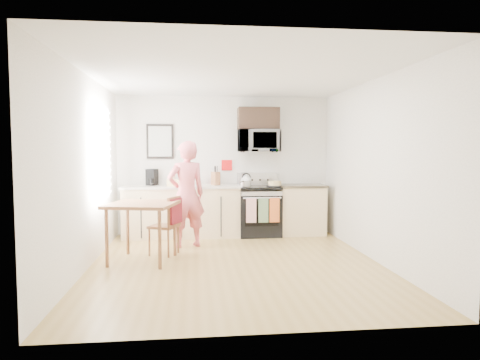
{
  "coord_description": "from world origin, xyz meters",
  "views": [
    {
      "loc": [
        -0.58,
        -5.84,
        1.59
      ],
      "look_at": [
        0.16,
        1.0,
        1.11
      ],
      "focal_mm": 32.0,
      "sensor_mm": 36.0,
      "label": 1
    }
  ],
  "objects": [
    {
      "name": "cabinet_right",
      "position": [
        1.43,
        2.0,
        0.45
      ],
      "size": [
        0.84,
        0.6,
        0.9
      ],
      "primitive_type": "cube",
      "color": "#D8BD8B",
      "rests_on": "floor"
    },
    {
      "name": "back_wall",
      "position": [
        0.0,
        2.3,
        1.3
      ],
      "size": [
        4.0,
        0.04,
        2.6
      ],
      "primitive_type": "cube",
      "color": "silver",
      "rests_on": "floor"
    },
    {
      "name": "front_wall",
      "position": [
        0.0,
        -2.3,
        1.3
      ],
      "size": [
        4.0,
        0.04,
        2.6
      ],
      "primitive_type": "cube",
      "color": "silver",
      "rests_on": "floor"
    },
    {
      "name": "left_wall",
      "position": [
        -2.0,
        0.0,
        1.3
      ],
      "size": [
        0.04,
        4.6,
        2.6
      ],
      "primitive_type": "cube",
      "color": "silver",
      "rests_on": "floor"
    },
    {
      "name": "bread_bag",
      "position": [
        -0.88,
        1.88,
        1.0
      ],
      "size": [
        0.37,
        0.3,
        0.12
      ],
      "primitive_type": "cube",
      "rotation": [
        0.0,
        0.0,
        -0.53
      ],
      "color": "tan",
      "rests_on": "countertop_left"
    },
    {
      "name": "pot",
      "position": [
        0.35,
        1.89,
        0.98
      ],
      "size": [
        0.22,
        0.35,
        0.11
      ],
      "rotation": [
        0.0,
        0.0,
        -0.39
      ],
      "color": "silver",
      "rests_on": "range"
    },
    {
      "name": "person",
      "position": [
        -0.7,
        1.16,
        0.87
      ],
      "size": [
        0.74,
        0.61,
        1.74
      ],
      "primitive_type": "imported",
      "rotation": [
        0.0,
        0.0,
        3.49
      ],
      "color": "#BE3439",
      "rests_on": "floor"
    },
    {
      "name": "cake",
      "position": [
        0.89,
        1.84,
        0.97
      ],
      "size": [
        0.29,
        0.29,
        0.1
      ],
      "color": "black",
      "rests_on": "range"
    },
    {
      "name": "coffee_maker",
      "position": [
        -1.35,
        2.17,
        1.08
      ],
      "size": [
        0.23,
        0.27,
        0.3
      ],
      "rotation": [
        0.0,
        0.0,
        -0.33
      ],
      "color": "black",
      "rests_on": "countertop_left"
    },
    {
      "name": "right_wall",
      "position": [
        2.0,
        0.0,
        1.3
      ],
      "size": [
        0.04,
        4.6,
        2.6
      ],
      "primitive_type": "cube",
      "color": "silver",
      "rests_on": "floor"
    },
    {
      "name": "milk_carton",
      "position": [
        -0.97,
        2.09,
        1.06
      ],
      "size": [
        0.11,
        0.11,
        0.25
      ],
      "primitive_type": "cube",
      "rotation": [
        0.0,
        0.0,
        -0.16
      ],
      "color": "tan",
      "rests_on": "countertop_left"
    },
    {
      "name": "microwave",
      "position": [
        0.63,
        2.08,
        1.76
      ],
      "size": [
        0.76,
        0.51,
        0.42
      ],
      "primitive_type": "imported",
      "color": "silver",
      "rests_on": "back_wall"
    },
    {
      "name": "wall_trivet",
      "position": [
        0.05,
        2.28,
        1.3
      ],
      "size": [
        0.2,
        0.02,
        0.2
      ],
      "primitive_type": "cube",
      "color": "red",
      "rests_on": "back_wall"
    },
    {
      "name": "utensil_crock",
      "position": [
        -0.2,
        2.18,
        1.07
      ],
      "size": [
        0.11,
        0.11,
        0.32
      ],
      "color": "red",
      "rests_on": "countertop_left"
    },
    {
      "name": "fruit_bowl",
      "position": [
        -0.7,
        2.07,
        0.98
      ],
      "size": [
        0.32,
        0.32,
        0.11
      ],
      "color": "white",
      "rests_on": "countertop_left"
    },
    {
      "name": "wall_art",
      "position": [
        -1.2,
        2.28,
        1.75
      ],
      "size": [
        0.5,
        0.04,
        0.65
      ],
      "color": "black",
      "rests_on": "back_wall"
    },
    {
      "name": "countertop_left",
      "position": [
        -0.8,
        2.0,
        0.92
      ],
      "size": [
        2.14,
        0.64,
        0.04
      ],
      "primitive_type": "cube",
      "color": "beige",
      "rests_on": "cabinet_left"
    },
    {
      "name": "range",
      "position": [
        0.63,
        1.98,
        0.44
      ],
      "size": [
        0.76,
        0.7,
        1.16
      ],
      "color": "black",
      "rests_on": "floor"
    },
    {
      "name": "cabinet_left",
      "position": [
        -0.8,
        2.0,
        0.45
      ],
      "size": [
        2.1,
        0.6,
        0.9
      ],
      "primitive_type": "cube",
      "color": "#D8BD8B",
      "rests_on": "floor"
    },
    {
      "name": "ceiling",
      "position": [
        0.0,
        0.0,
        2.6
      ],
      "size": [
        4.0,
        4.6,
        0.04
      ],
      "primitive_type": "cube",
      "color": "white",
      "rests_on": "back_wall"
    },
    {
      "name": "dining_table",
      "position": [
        -1.31,
        0.3,
        0.74
      ],
      "size": [
        0.94,
        0.94,
        0.84
      ],
      "rotation": [
        0.0,
        0.0,
        -0.23
      ],
      "color": "brown",
      "rests_on": "floor"
    },
    {
      "name": "countertop_right",
      "position": [
        1.43,
        2.0,
        0.92
      ],
      "size": [
        0.88,
        0.64,
        0.04
      ],
      "primitive_type": "cube",
      "color": "black",
      "rests_on": "cabinet_right"
    },
    {
      "name": "kettle",
      "position": [
        0.41,
        2.13,
        1.02
      ],
      "size": [
        0.19,
        0.19,
        0.23
      ],
      "color": "white",
      "rests_on": "range"
    },
    {
      "name": "window",
      "position": [
        -1.96,
        0.8,
        1.55
      ],
      "size": [
        0.06,
        1.4,
        1.5
      ],
      "color": "white",
      "rests_on": "left_wall"
    },
    {
      "name": "upper_cabinet",
      "position": [
        0.63,
        2.12,
        2.18
      ],
      "size": [
        0.76,
        0.35,
        0.4
      ],
      "primitive_type": "cube",
      "color": "black",
      "rests_on": "back_wall"
    },
    {
      "name": "floor",
      "position": [
        0.0,
        0.0,
        0.0
      ],
      "size": [
        4.6,
        4.6,
        0.0
      ],
      "primitive_type": "plane",
      "color": "olive",
      "rests_on": "ground"
    },
    {
      "name": "chair",
      "position": [
        -0.92,
        0.61,
        0.57
      ],
      "size": [
        0.53,
        0.5,
        0.89
      ],
      "rotation": [
        0.0,
        0.0,
        -0.43
      ],
      "color": "brown",
      "rests_on": "floor"
    },
    {
      "name": "knife_block",
      "position": [
        -0.17,
        2.08,
        1.06
      ],
      "size": [
        0.17,
        0.19,
        0.24
      ],
      "primitive_type": "cube",
      "rotation": [
        0.0,
        0.0,
        0.49
      ],
      "color": "brown",
      "rests_on": "countertop_left"
    }
  ]
}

